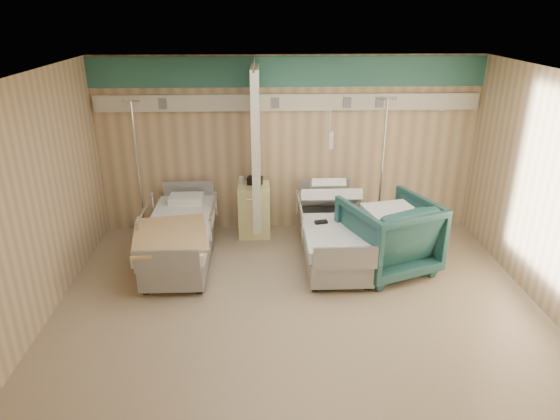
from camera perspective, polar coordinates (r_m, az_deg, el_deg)
The scene contains 13 objects.
ground at distance 6.28m, azimuth 2.06°, elevation -11.23°, with size 6.00×5.00×0.00m, color gray.
room_walls at distance 5.72m, azimuth 1.82°, elevation 5.98°, with size 6.04×5.04×2.82m.
bed_right at distance 7.31m, azimuth 6.06°, elevation -3.36°, with size 1.00×2.16×0.63m, color silver, non-canonical shape.
bed_left at distance 7.33m, azimuth -11.25°, elevation -3.60°, with size 1.00×2.16×0.63m, color silver, non-canonical shape.
bedside_cabinet at distance 8.02m, azimuth -2.96°, elevation -0.01°, with size 0.50×0.48×0.85m, color #F3EC98.
visitor_armchair at distance 7.08m, azimuth 12.28°, elevation -2.82°, with size 1.12×1.15×1.05m, color #1C4848.
waffle_blanket at distance 6.81m, azimuth 12.68°, elevation 1.25°, with size 0.66×0.59×0.07m, color silver.
iv_stand_right at distance 8.09m, azimuth 11.19°, elevation 0.02°, with size 0.40×0.40×2.23m.
iv_stand_left at distance 8.17m, azimuth -15.39°, elevation -0.17°, with size 0.39×0.39×2.21m.
call_remote at distance 7.03m, azimuth 4.72°, elevation -1.38°, with size 0.18×0.08×0.04m, color black.
tan_blanket at distance 6.79m, azimuth -12.43°, elevation -2.76°, with size 0.95×1.20×0.04m, color tan.
toiletry_bag at distance 7.88m, azimuth -2.88°, elevation 3.36°, with size 0.23×0.14×0.12m, color black.
white_cup at distance 7.94m, azimuth -4.43°, elevation 3.44°, with size 0.08×0.08×0.12m, color white.
Camera 1 is at (-0.42, -5.22, 3.47)m, focal length 32.00 mm.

